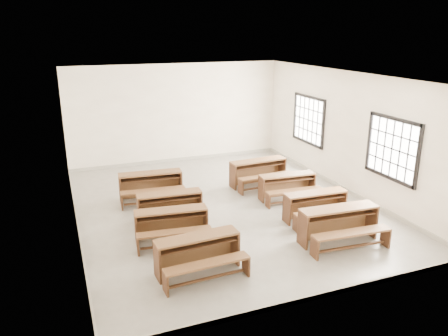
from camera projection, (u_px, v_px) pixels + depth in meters
name	position (u px, v px, depth m)	size (l,w,h in m)	color
room	(228.00, 121.00, 10.29)	(8.50, 8.50, 3.20)	gray
desk_set_0	(198.00, 252.00, 7.84)	(1.58, 0.88, 0.69)	brown
desk_set_1	(172.00, 223.00, 9.04)	(1.58, 0.95, 0.67)	brown
desk_set_2	(170.00, 205.00, 9.99)	(1.52, 0.86, 0.66)	brown
desk_set_3	(151.00, 184.00, 11.22)	(1.67, 0.96, 0.72)	brown
desk_set_4	(339.00, 222.00, 8.96)	(1.71, 0.96, 0.75)	brown
desk_set_5	(316.00, 204.00, 10.02)	(1.51, 0.83, 0.67)	brown
desk_set_6	(288.00, 185.00, 11.27)	(1.52, 0.87, 0.66)	brown
desk_set_7	(259.00, 171.00, 12.27)	(1.66, 0.93, 0.73)	brown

